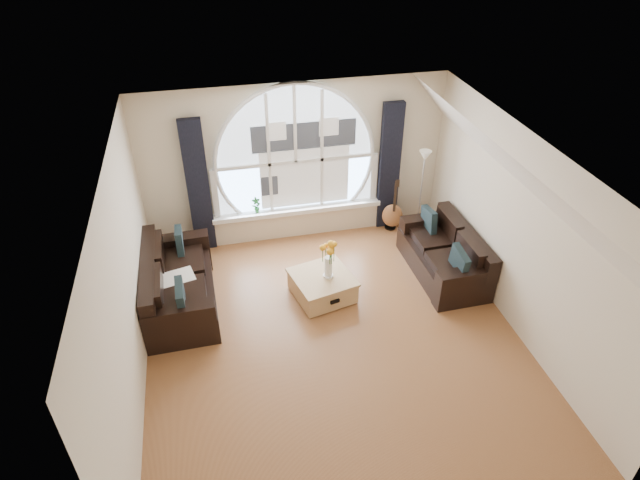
{
  "coord_description": "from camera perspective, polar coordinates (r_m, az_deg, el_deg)",
  "views": [
    {
      "loc": [
        -1.37,
        -5.16,
        5.31
      ],
      "look_at": [
        0.0,
        0.9,
        1.05
      ],
      "focal_mm": 30.24,
      "sensor_mm": 36.0,
      "label": 1
    }
  ],
  "objects": [
    {
      "name": "wall_front",
      "position": [
        4.83,
        10.3,
        -21.46
      ],
      "size": [
        5.0,
        0.01,
        2.7
      ],
      "primitive_type": "cube",
      "color": "beige",
      "rests_on": "ground"
    },
    {
      "name": "guitar",
      "position": [
        9.46,
        7.77,
        3.77
      ],
      "size": [
        0.42,
        0.35,
        1.06
      ],
      "primitive_type": "cube",
      "rotation": [
        0.0,
        0.0,
        -0.34
      ],
      "color": "brown",
      "rests_on": "ground"
    },
    {
      "name": "sofa_right",
      "position": [
        8.62,
        13.0,
        -1.27
      ],
      "size": [
        0.91,
        1.77,
        0.78
      ],
      "primitive_type": "cube",
      "rotation": [
        0.0,
        0.0,
        0.02
      ],
      "color": "black",
      "rests_on": "ground"
    },
    {
      "name": "curtain_right",
      "position": [
        9.31,
        7.34,
        7.63
      ],
      "size": [
        0.35,
        0.12,
        2.3
      ],
      "primitive_type": "cube",
      "color": "black",
      "rests_on": "ground"
    },
    {
      "name": "window_sill",
      "position": [
        9.26,
        -2.39,
        3.22
      ],
      "size": [
        2.9,
        0.22,
        0.08
      ],
      "primitive_type": "cube",
      "color": "white",
      "rests_on": "wall_back"
    },
    {
      "name": "potted_plant",
      "position": [
        9.09,
        -6.75,
        3.68
      ],
      "size": [
        0.17,
        0.14,
        0.28
      ],
      "primitive_type": "imported",
      "rotation": [
        0.0,
        0.0,
        0.27
      ],
      "color": "#1E6023",
      "rests_on": "window_sill"
    },
    {
      "name": "neighbor_house",
      "position": [
        8.86,
        -1.64,
        8.99
      ],
      "size": [
        1.7,
        0.02,
        1.5
      ],
      "primitive_type": "cube",
      "color": "silver",
      "rests_on": "wall_back"
    },
    {
      "name": "sofa_left",
      "position": [
        8.06,
        -14.66,
        -4.42
      ],
      "size": [
        1.0,
        1.94,
        0.85
      ],
      "primitive_type": "cube",
      "rotation": [
        0.0,
        0.0,
        0.02
      ],
      "color": "black",
      "rests_on": "ground"
    },
    {
      "name": "wall_left",
      "position": [
        6.6,
        -19.93,
        -4.87
      ],
      "size": [
        0.01,
        5.5,
        2.7
      ],
      "primitive_type": "cube",
      "color": "beige",
      "rests_on": "ground"
    },
    {
      "name": "curtain_left",
      "position": [
        8.83,
        -12.76,
        5.44
      ],
      "size": [
        0.35,
        0.12,
        2.3
      ],
      "primitive_type": "cube",
      "color": "black",
      "rests_on": "ground"
    },
    {
      "name": "attic_slope",
      "position": [
        6.93,
        19.92,
        7.04
      ],
      "size": [
        0.92,
        5.5,
        0.72
      ],
      "primitive_type": "cube",
      "color": "silver",
      "rests_on": "ground"
    },
    {
      "name": "ceiling",
      "position": [
        5.94,
        1.93,
        8.37
      ],
      "size": [
        5.0,
        5.5,
        0.01
      ],
      "primitive_type": "cube",
      "color": "silver",
      "rests_on": "ground"
    },
    {
      "name": "ground",
      "position": [
        7.52,
        1.53,
        -10.43
      ],
      "size": [
        5.0,
        5.5,
        0.01
      ],
      "primitive_type": "cube",
      "color": "brown",
      "rests_on": "ground"
    },
    {
      "name": "vase_flowers",
      "position": [
        7.73,
        0.9,
        -1.61
      ],
      "size": [
        0.24,
        0.24,
        0.7
      ],
      "primitive_type": "cube",
      "color": "white",
      "rests_on": "coffee_chest"
    },
    {
      "name": "window_frame",
      "position": [
        8.77,
        -2.61,
        9.59
      ],
      "size": [
        2.76,
        0.08,
        2.15
      ],
      "primitive_type": "cube",
      "color": "white",
      "rests_on": "wall_back"
    },
    {
      "name": "coffee_chest",
      "position": [
        8.07,
        0.25,
        -4.78
      ],
      "size": [
        1.01,
        1.01,
        0.41
      ],
      "primitive_type": "cube",
      "rotation": [
        0.0,
        0.0,
        0.23
      ],
      "color": "tan",
      "rests_on": "ground"
    },
    {
      "name": "wall_back",
      "position": [
        8.95,
        -2.64,
        8.15
      ],
      "size": [
        5.0,
        0.01,
        2.7
      ],
      "primitive_type": "cube",
      "color": "beige",
      "rests_on": "ground"
    },
    {
      "name": "wall_right",
      "position": [
        7.56,
        20.41,
        0.47
      ],
      "size": [
        0.01,
        5.5,
        2.7
      ],
      "primitive_type": "cube",
      "color": "beige",
      "rests_on": "ground"
    },
    {
      "name": "floor_lamp",
      "position": [
        9.28,
        10.59,
        4.75
      ],
      "size": [
        0.24,
        0.24,
        1.6
      ],
      "primitive_type": "cube",
      "color": "#B2B2B2",
      "rests_on": "ground"
    },
    {
      "name": "arched_window",
      "position": [
        8.8,
        -2.65,
        9.67
      ],
      "size": [
        2.6,
        0.06,
        2.15
      ],
      "primitive_type": "cube",
      "color": "silver",
      "rests_on": "wall_back"
    },
    {
      "name": "throw_blanket",
      "position": [
        7.86,
        -14.91,
        -4.65
      ],
      "size": [
        0.67,
        0.67,
        0.1
      ],
      "primitive_type": "cube",
      "rotation": [
        0.0,
        0.0,
        0.24
      ],
      "color": "silver",
      "rests_on": "sofa_left"
    }
  ]
}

